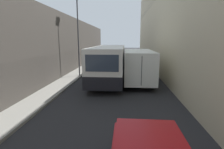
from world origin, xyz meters
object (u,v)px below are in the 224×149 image
object	(u,v)px
panel_van	(107,56)
street_lamp	(78,22)
bus	(109,63)
box_truck	(138,64)

from	to	relation	value
panel_van	street_lamp	bearing A→B (deg)	-99.11
bus	box_truck	bearing A→B (deg)	5.21
bus	panel_van	xyz separation A→B (m)	(-1.45, 11.94, -0.50)
panel_van	street_lamp	size ratio (longest dim) A/B	0.61
panel_van	street_lamp	world-z (taller)	street_lamp
panel_van	box_truck	bearing A→B (deg)	-71.14
box_truck	street_lamp	xyz separation A→B (m)	(-5.70, 1.09, 3.76)
bus	box_truck	xyz separation A→B (m)	(2.55, 0.23, -0.11)
panel_van	bus	bearing A→B (deg)	-83.06
street_lamp	panel_van	bearing A→B (deg)	80.89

